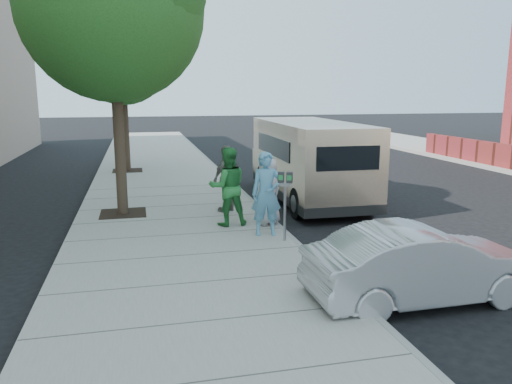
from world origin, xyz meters
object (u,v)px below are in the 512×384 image
(person_officer, at_px, (266,194))
(person_green_shirt, at_px, (228,187))
(sedan, at_px, (422,264))
(person_striped_polo, at_px, (228,178))
(parking_meter, at_px, (285,191))
(person_gray_shirt, at_px, (268,191))
(tree_near, at_px, (114,2))
(van, at_px, (308,159))
(tree_far, at_px, (123,52))

(person_officer, relative_size, person_green_shirt, 1.00)
(sedan, height_order, person_striped_polo, person_striped_polo)
(parking_meter, relative_size, person_gray_shirt, 0.92)
(tree_near, xyz_separation_m, sedan, (4.80, -6.68, -4.92))
(van, bearing_deg, parking_meter, -114.01)
(person_officer, height_order, person_green_shirt, person_green_shirt)
(van, xyz_separation_m, sedan, (-0.76, -7.78, -0.67))
(parking_meter, xyz_separation_m, person_officer, (-0.27, 0.54, -0.16))
(person_green_shirt, xyz_separation_m, person_gray_shirt, (0.96, -0.17, -0.13))
(parking_meter, distance_m, person_officer, 0.63)
(parking_meter, relative_size, sedan, 0.40)
(tree_near, bearing_deg, person_officer, -41.89)
(person_gray_shirt, bearing_deg, person_striped_polo, -95.15)
(tree_near, height_order, person_striped_polo, tree_near)
(person_green_shirt, distance_m, person_gray_shirt, 0.98)
(tree_near, height_order, person_green_shirt, tree_near)
(person_officer, bearing_deg, sedan, -60.29)
(person_officer, xyz_separation_m, person_gray_shirt, (0.26, 0.87, -0.12))
(person_green_shirt, bearing_deg, person_striped_polo, -101.41)
(person_officer, bearing_deg, tree_near, 145.01)
(van, xyz_separation_m, person_officer, (-2.36, -3.96, -0.20))
(tree_far, height_order, person_officer, tree_far)
(tree_near, height_order, tree_far, tree_near)
(sedan, xyz_separation_m, person_green_shirt, (-2.30, 4.87, 0.48))
(tree_far, height_order, person_striped_polo, tree_far)
(person_green_shirt, bearing_deg, sedan, 113.71)
(person_officer, relative_size, person_gray_shirt, 1.15)
(tree_near, relative_size, person_striped_polo, 4.14)
(tree_far, bearing_deg, person_gray_shirt, -70.19)
(tree_near, bearing_deg, person_gray_shirt, -29.94)
(tree_far, relative_size, van, 0.97)
(person_green_shirt, bearing_deg, parking_meter, 119.84)
(parking_meter, distance_m, person_green_shirt, 1.86)
(tree_far, relative_size, person_officer, 3.42)
(tree_near, distance_m, tree_far, 7.63)
(parking_meter, relative_size, person_officer, 0.80)
(sedan, relative_size, person_officer, 2.01)
(person_green_shirt, height_order, person_striped_polo, person_green_shirt)
(tree_far, distance_m, van, 9.27)
(tree_far, bearing_deg, person_green_shirt, -75.16)
(tree_far, distance_m, person_officer, 11.57)
(person_officer, height_order, person_gray_shirt, person_officer)
(person_striped_polo, bearing_deg, person_green_shirt, 41.21)
(tree_near, bearing_deg, parking_meter, -44.47)
(tree_far, bearing_deg, tree_near, -90.00)
(person_officer, bearing_deg, tree_far, 113.86)
(sedan, height_order, person_gray_shirt, person_gray_shirt)
(tree_far, bearing_deg, van, -49.49)
(tree_far, distance_m, sedan, 15.66)
(sedan, bearing_deg, person_gray_shirt, 14.77)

